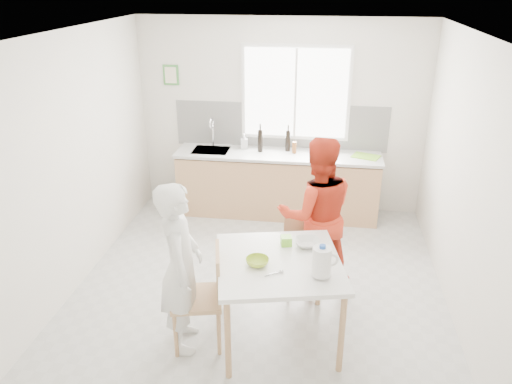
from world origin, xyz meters
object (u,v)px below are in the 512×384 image
(wine_bottle_b, at_px, (288,141))
(chair_far, at_px, (302,250))
(person_white, at_px, (181,268))
(bowl_white, at_px, (308,243))
(wine_bottle_a, at_px, (260,140))
(dining_table, at_px, (279,269))
(bowl_green, at_px, (257,262))
(chair_left, at_px, (205,293))
(person_red, at_px, (316,215))
(milk_jug, at_px, (322,261))

(wine_bottle_b, bearing_deg, chair_far, -80.45)
(person_white, relative_size, bowl_white, 6.74)
(wine_bottle_a, relative_size, wine_bottle_b, 1.07)
(dining_table, xyz_separation_m, bowl_green, (-0.18, -0.09, 0.12))
(chair_left, bearing_deg, wine_bottle_b, 157.82)
(person_white, height_order, wine_bottle_a, person_white)
(person_red, height_order, bowl_white, person_red)
(chair_far, height_order, wine_bottle_a, wine_bottle_a)
(chair_left, bearing_deg, dining_table, 90.00)
(bowl_green, bearing_deg, person_red, 65.01)
(chair_far, bearing_deg, person_white, -146.39)
(milk_jug, xyz_separation_m, wine_bottle_a, (-0.92, 2.93, 0.08))
(person_white, height_order, bowl_white, person_white)
(dining_table, bearing_deg, chair_left, -167.35)
(wine_bottle_a, bearing_deg, chair_left, -92.38)
(chair_left, distance_m, wine_bottle_b, 3.05)
(dining_table, relative_size, milk_jug, 4.61)
(bowl_white, xyz_separation_m, wine_bottle_b, (-0.40, 2.50, 0.20))
(wine_bottle_a, bearing_deg, wine_bottle_b, 12.02)
(person_white, height_order, wine_bottle_b, person_white)
(wine_bottle_b, bearing_deg, milk_jug, -79.83)
(milk_jug, bearing_deg, person_red, 81.17)
(dining_table, bearing_deg, wine_bottle_a, 101.20)
(dining_table, bearing_deg, wine_bottle_b, 93.32)
(bowl_white, xyz_separation_m, wine_bottle_a, (-0.78, 2.42, 0.21))
(person_white, xyz_separation_m, wine_bottle_a, (0.31, 2.92, 0.27))
(person_red, bearing_deg, bowl_green, 52.36)
(person_red, xyz_separation_m, bowl_white, (-0.06, -0.64, 0.01))
(milk_jug, relative_size, wine_bottle_a, 0.89)
(dining_table, bearing_deg, bowl_white, 52.46)
(dining_table, height_order, wine_bottle_b, wine_bottle_b)
(chair_left, xyz_separation_m, person_white, (-0.19, -0.04, 0.28))
(chair_far, xyz_separation_m, milk_jug, (0.21, -1.07, 0.54))
(chair_left, xyz_separation_m, milk_jug, (1.04, -0.06, 0.46))
(milk_jug, xyz_separation_m, wine_bottle_b, (-0.54, 3.01, 0.07))
(bowl_green, distance_m, wine_bottle_a, 2.85)
(chair_left, height_order, bowl_white, chair_left)
(chair_left, xyz_separation_m, bowl_white, (0.90, 0.46, 0.34))
(person_white, distance_m, bowl_white, 1.20)
(bowl_white, height_order, wine_bottle_a, wine_bottle_a)
(dining_table, distance_m, chair_far, 0.93)
(chair_far, bearing_deg, bowl_white, -95.07)
(wine_bottle_a, height_order, wine_bottle_b, wine_bottle_a)
(dining_table, distance_m, wine_bottle_a, 2.80)
(bowl_green, distance_m, milk_jug, 0.59)
(dining_table, xyz_separation_m, person_red, (0.30, 0.95, 0.10))
(chair_left, height_order, wine_bottle_a, wine_bottle_a)
(person_red, height_order, wine_bottle_b, person_red)
(chair_left, xyz_separation_m, person_red, (0.96, 1.10, 0.32))
(person_red, bearing_deg, wine_bottle_a, -77.38)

